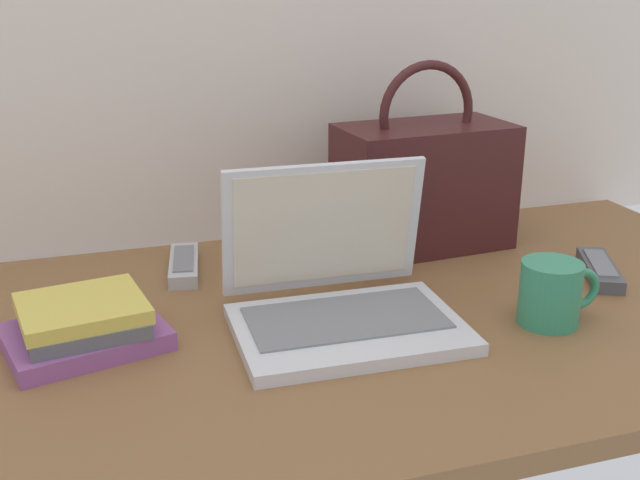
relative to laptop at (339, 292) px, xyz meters
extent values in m
cube|color=brown|center=(-0.04, 0.02, -0.06)|extent=(1.60, 0.76, 0.03)
cube|color=silver|center=(0.00, -0.04, -0.04)|extent=(0.32, 0.23, 0.02)
cube|color=slate|center=(0.00, -0.03, -0.03)|extent=(0.27, 0.15, 0.00)
cube|color=silver|center=(0.00, 0.08, 0.07)|extent=(0.30, 0.05, 0.20)
cube|color=beige|center=(0.00, 0.08, 0.07)|extent=(0.27, 0.04, 0.17)
cylinder|color=#338C66|center=(0.28, -0.09, 0.00)|extent=(0.09, 0.09, 0.09)
torus|color=#338C66|center=(0.33, -0.09, 0.00)|extent=(0.06, 0.01, 0.06)
cylinder|color=brown|center=(0.28, -0.09, 0.04)|extent=(0.08, 0.08, 0.00)
cube|color=#4C4C51|center=(0.46, 0.03, -0.04)|extent=(0.11, 0.16, 0.02)
cube|color=slate|center=(0.46, 0.03, -0.02)|extent=(0.08, 0.12, 0.00)
cube|color=#B7B7B7|center=(-0.18, 0.26, -0.04)|extent=(0.07, 0.17, 0.02)
cube|color=slate|center=(-0.18, 0.26, -0.02)|extent=(0.05, 0.12, 0.00)
cube|color=#3F1919|center=(0.25, 0.26, 0.06)|extent=(0.31, 0.18, 0.22)
torus|color=#3F1919|center=(0.25, 0.26, 0.19)|extent=(0.18, 0.03, 0.18)
cube|color=#8C4C8C|center=(-0.35, 0.03, -0.03)|extent=(0.23, 0.20, 0.03)
cube|color=#595960|center=(-0.35, 0.03, -0.01)|extent=(0.17, 0.17, 0.02)
cube|color=#D8BF4C|center=(-0.35, 0.03, 0.01)|extent=(0.18, 0.16, 0.02)
camera|label=1|loc=(-0.34, -0.95, 0.43)|focal=43.64mm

